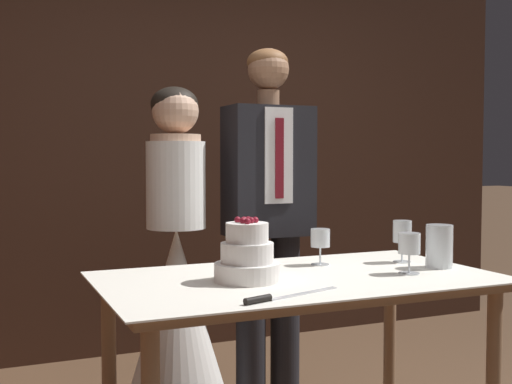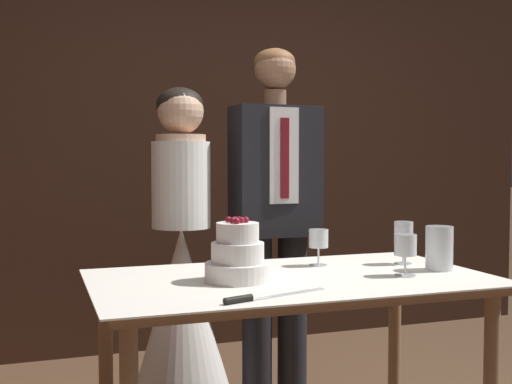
% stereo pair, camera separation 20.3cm
% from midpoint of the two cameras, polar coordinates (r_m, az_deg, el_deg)
% --- Properties ---
extents(wall_back, '(4.86, 0.12, 2.69)m').
position_cam_midpoint_polar(wall_back, '(4.31, -6.95, 4.31)').
color(wall_back, '#382116').
rests_on(wall_back, ground_plane).
extents(cake_table, '(1.48, 0.84, 0.81)m').
position_cam_midpoint_polar(cake_table, '(2.44, 1.36, -9.58)').
color(cake_table, '#8E6B4C').
rests_on(cake_table, ground_plane).
extents(tiered_cake, '(0.24, 0.24, 0.23)m').
position_cam_midpoint_polar(tiered_cake, '(2.32, -3.32, -5.81)').
color(tiered_cake, white).
rests_on(tiered_cake, cake_table).
extents(cake_knife, '(0.39, 0.14, 0.02)m').
position_cam_midpoint_polar(cake_knife, '(2.03, -1.23, -9.36)').
color(cake_knife, silver).
rests_on(cake_knife, cake_table).
extents(wine_glass_near, '(0.08, 0.08, 0.18)m').
position_cam_midpoint_polar(wine_glass_near, '(2.77, 10.84, -3.58)').
color(wine_glass_near, silver).
rests_on(wine_glass_near, cake_table).
extents(wine_glass_middle, '(0.08, 0.08, 0.16)m').
position_cam_midpoint_polar(wine_glass_middle, '(2.50, 11.22, -4.71)').
color(wine_glass_middle, silver).
rests_on(wine_glass_middle, cake_table).
extents(wine_glass_far, '(0.08, 0.08, 0.15)m').
position_cam_midpoint_polar(wine_glass_far, '(2.66, 3.57, -4.22)').
color(wine_glass_far, silver).
rests_on(wine_glass_far, cake_table).
extents(hurricane_candle, '(0.11, 0.11, 0.17)m').
position_cam_midpoint_polar(hurricane_candle, '(2.67, 13.90, -4.80)').
color(hurricane_candle, silver).
rests_on(hurricane_candle, cake_table).
extents(bride, '(0.54, 0.54, 1.59)m').
position_cam_midpoint_polar(bride, '(3.13, -8.94, -9.16)').
color(bride, white).
rests_on(bride, ground_plane).
extents(groom, '(0.43, 0.25, 1.79)m').
position_cam_midpoint_polar(groom, '(3.22, -0.71, -1.25)').
color(groom, black).
rests_on(groom, ground_plane).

